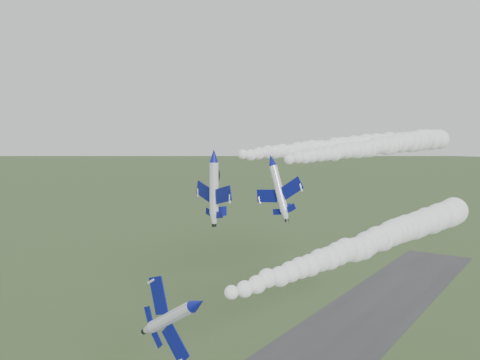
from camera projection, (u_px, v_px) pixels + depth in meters
name	position (u px, v px, depth m)	size (l,w,h in m)	color
jet_lead	(197.00, 304.00, 61.86)	(5.96, 13.26, 9.50)	silver
smoke_trail_jet_lead	(372.00, 242.00, 89.12)	(5.78, 71.16, 5.78)	white
jet_pair_left	(213.00, 156.00, 93.76)	(11.56, 13.22, 3.40)	silver
smoke_trail_jet_pair_left	(343.00, 146.00, 112.44)	(4.92, 57.53, 4.92)	white
jet_pair_right	(271.00, 160.00, 87.40)	(9.15, 11.39, 3.68)	silver
smoke_trail_jet_pair_right	(378.00, 147.00, 113.07)	(4.90, 65.72, 4.90)	white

